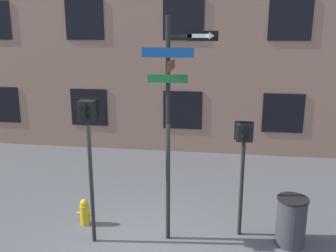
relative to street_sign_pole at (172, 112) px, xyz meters
name	(u,v)px	position (x,y,z in m)	size (l,w,h in m)	color
street_sign_pole	(172,112)	(0.00, 0.00, 0.00)	(1.41, 0.95, 4.54)	black
pedestrian_signal_left	(88,134)	(-1.58, -0.33, -0.40)	(0.36, 0.40, 3.01)	black
pedestrian_signal_right	(243,149)	(1.43, 0.38, -0.79)	(0.39, 0.40, 2.48)	black
fire_hydrant	(85,212)	(-2.02, 0.32, -2.44)	(0.37, 0.21, 0.61)	gold
trash_bin	(291,221)	(2.43, 0.15, -2.22)	(0.63, 0.63, 1.02)	#333338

